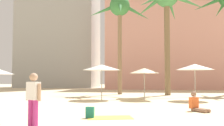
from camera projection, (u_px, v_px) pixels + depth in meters
hotel_pink at (184, 43)px, 38.82m from camera, size 22.28×8.09×13.37m
palm_tree_far_left at (120, 13)px, 25.45m from camera, size 6.05×5.95×9.40m
palm_tree_center at (167, 5)px, 24.09m from camera, size 6.46×6.74×10.04m
cafe_umbrella_1 at (102, 67)px, 18.69m from camera, size 2.67×2.67×2.46m
cafe_umbrella_2 at (144, 71)px, 18.44m from camera, size 2.08×2.08×2.20m
cafe_umbrella_3 at (195, 67)px, 17.98m from camera, size 2.51×2.51×2.46m
beach_towel at (110, 118)px, 9.98m from camera, size 1.85×1.31×0.01m
backpack at (90, 113)px, 9.90m from camera, size 0.31×0.26×0.42m
person_near_right at (33, 98)px, 7.79m from camera, size 0.58×0.38×1.63m
person_mid_left at (197, 105)px, 11.92m from camera, size 0.83×0.98×0.88m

